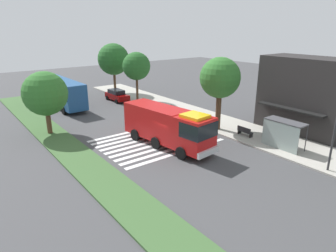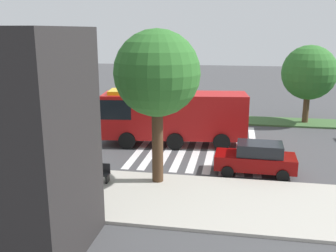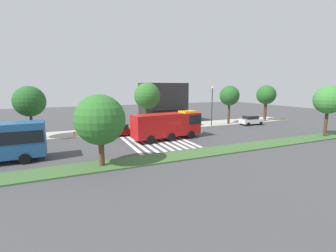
{
  "view_description": "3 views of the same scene",
  "coord_description": "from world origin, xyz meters",
  "px_view_note": "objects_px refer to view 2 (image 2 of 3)",
  "views": [
    {
      "loc": [
        20.22,
        -15.36,
        10.42
      ],
      "look_at": [
        -0.85,
        0.65,
        1.63
      ],
      "focal_mm": 32.14,
      "sensor_mm": 36.0,
      "label": 1
    },
    {
      "loc": [
        -4.24,
        24.64,
        7.5
      ],
      "look_at": [
        0.11,
        0.24,
        1.27
      ],
      "focal_mm": 41.01,
      "sensor_mm": 36.0,
      "label": 2
    },
    {
      "loc": [
        -12.87,
        -28.21,
        7.04
      ],
      "look_at": [
        0.09,
        0.62,
        1.71
      ],
      "focal_mm": 25.43,
      "sensor_mm": 36.0,
      "label": 3
    }
  ],
  "objects_px": {
    "parked_car_mid": "(256,158)",
    "bench_near_shelter": "(94,172)",
    "bus_stop_shelter": "(18,144)",
    "median_tree_far_west": "(309,73)",
    "sidewalk_tree_center": "(157,74)",
    "fire_truck": "(169,115)"
  },
  "relations": [
    {
      "from": "median_tree_far_west",
      "to": "sidewalk_tree_center",
      "type": "bearing_deg",
      "value": 57.15
    },
    {
      "from": "sidewalk_tree_center",
      "to": "bench_near_shelter",
      "type": "bearing_deg",
      "value": 10.38
    },
    {
      "from": "parked_car_mid",
      "to": "median_tree_far_west",
      "type": "xyz_separation_m",
      "value": [
        -4.47,
        -12.3,
        3.3
      ]
    },
    {
      "from": "fire_truck",
      "to": "parked_car_mid",
      "type": "relative_size",
      "value": 2.32
    },
    {
      "from": "parked_car_mid",
      "to": "median_tree_far_west",
      "type": "relative_size",
      "value": 0.68
    },
    {
      "from": "median_tree_far_west",
      "to": "fire_truck",
      "type": "bearing_deg",
      "value": 37.4
    },
    {
      "from": "parked_car_mid",
      "to": "bench_near_shelter",
      "type": "height_order",
      "value": "parked_car_mid"
    },
    {
      "from": "sidewalk_tree_center",
      "to": "median_tree_far_west",
      "type": "xyz_separation_m",
      "value": [
        -9.36,
        -14.5,
        -1.29
      ]
    },
    {
      "from": "fire_truck",
      "to": "parked_car_mid",
      "type": "xyz_separation_m",
      "value": [
        -5.51,
        4.67,
        -1.14
      ]
    },
    {
      "from": "bench_near_shelter",
      "to": "sidewalk_tree_center",
      "type": "xyz_separation_m",
      "value": [
        -3.14,
        -0.57,
        4.88
      ]
    },
    {
      "from": "median_tree_far_west",
      "to": "bench_near_shelter",
      "type": "bearing_deg",
      "value": 50.34
    },
    {
      "from": "bus_stop_shelter",
      "to": "bench_near_shelter",
      "type": "bearing_deg",
      "value": -179.76
    },
    {
      "from": "fire_truck",
      "to": "sidewalk_tree_center",
      "type": "distance_m",
      "value": 7.71
    },
    {
      "from": "bus_stop_shelter",
      "to": "sidewalk_tree_center",
      "type": "relative_size",
      "value": 0.47
    },
    {
      "from": "fire_truck",
      "to": "bench_near_shelter",
      "type": "height_order",
      "value": "fire_truck"
    },
    {
      "from": "parked_car_mid",
      "to": "median_tree_far_west",
      "type": "distance_m",
      "value": 13.5
    },
    {
      "from": "parked_car_mid",
      "to": "median_tree_far_west",
      "type": "bearing_deg",
      "value": -108.3
    },
    {
      "from": "sidewalk_tree_center",
      "to": "median_tree_far_west",
      "type": "distance_m",
      "value": 17.31
    },
    {
      "from": "parked_car_mid",
      "to": "bench_near_shelter",
      "type": "xyz_separation_m",
      "value": [
        8.03,
        2.77,
        -0.29
      ]
    },
    {
      "from": "bench_near_shelter",
      "to": "median_tree_far_west",
      "type": "relative_size",
      "value": 0.26
    },
    {
      "from": "bus_stop_shelter",
      "to": "sidewalk_tree_center",
      "type": "distance_m",
      "value": 8.01
    },
    {
      "from": "parked_car_mid",
      "to": "median_tree_far_west",
      "type": "height_order",
      "value": "median_tree_far_west"
    }
  ]
}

